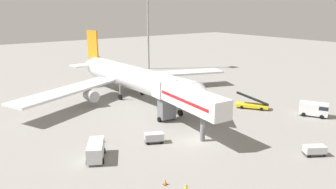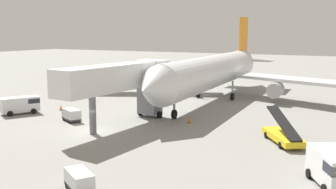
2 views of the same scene
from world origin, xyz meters
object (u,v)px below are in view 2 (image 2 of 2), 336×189
Objects in this scene: jet_bridge at (123,80)px; belt_loader_truck at (283,135)px; airplane_at_gate at (214,71)px; service_van_mid_center at (334,168)px; safety_cone_alpha at (61,107)px; service_van_mid_right at (21,104)px; safety_cone_charlie at (189,120)px; baggage_cart_outer_left at (71,115)px; baggage_cart_near_left at (79,180)px.

belt_loader_truck is at bearing 2.94° from jet_bridge.
airplane_at_gate is 9.85× the size of service_van_mid_center.
belt_loader_truck is 8.06× the size of safety_cone_alpha.
service_van_mid_right is 6.55× the size of safety_cone_alpha.
service_van_mid_center is 7.32× the size of safety_cone_charlie.
service_van_mid_center is at bearing -20.38° from jet_bridge.
baggage_cart_outer_left is (-23.37, -2.28, 0.04)m from belt_loader_truck.
service_van_mid_center is 20.54m from safety_cone_charlie.
belt_loader_truck reaches higher than safety_cone_charlie.
safety_cone_charlie is at bearing 35.20° from jet_bridge.
jet_bridge is at bearing 12.63° from baggage_cart_outer_left.
service_van_mid_right is (-37.00, 7.17, -0.12)m from service_van_mid_center.
baggage_cart_near_left is 20.98m from safety_cone_charlie.
service_van_mid_center is at bearing -37.58° from safety_cone_charlie.
airplane_at_gate reaches higher than service_van_mid_right.
jet_bridge is 23.83× the size of safety_cone_charlie.
belt_loader_truck is 29.10m from safety_cone_alpha.
baggage_cart_near_left is at bearing -149.75° from service_van_mid_center.
baggage_cart_outer_left is (-6.27, -1.41, -4.25)m from jet_bridge.
safety_cone_alpha is at bearing 161.84° from service_van_mid_center.
service_van_mid_center is at bearing -60.57° from belt_loader_truck.
safety_cone_charlie is at bearing 95.14° from baggage_cart_near_left.
jet_bridge is at bearing -177.06° from belt_loader_truck.
belt_loader_truck is 1.23× the size of service_van_mid_right.
jet_bridge reaches higher than baggage_cart_near_left.
jet_bridge is at bearing -97.90° from airplane_at_gate.
service_van_mid_center is 37.69m from service_van_mid_right.
baggage_cart_near_left is (-14.38, -8.38, -0.59)m from service_van_mid_center.
airplane_at_gate reaches higher than service_van_mid_center.
safety_cone_alpha is (-14.72, -17.22, -3.96)m from airplane_at_gate.
belt_loader_truck is 2.05× the size of baggage_cart_outer_left.
jet_bridge is (-2.80, -20.16, 0.72)m from airplane_at_gate.
safety_cone_charlie is at bearing 24.68° from baggage_cart_outer_left.
safety_cone_charlie is (17.93, 1.30, -0.03)m from safety_cone_alpha.
airplane_at_gate is 3.03× the size of jet_bridge.
baggage_cart_near_left is (5.09, -36.82, -3.58)m from airplane_at_gate.
airplane_at_gate is 37.34m from baggage_cart_near_left.
service_van_mid_right is 8.48m from baggage_cart_outer_left.
service_van_mid_center is 6.75× the size of safety_cone_alpha.
service_van_mid_right is (-31.84, -1.98, 0.47)m from belt_loader_truck.
baggage_cart_outer_left is 13.52m from safety_cone_charlie.
service_van_mid_center is 16.65m from baggage_cart_near_left.
service_van_mid_right is at bearing -176.45° from belt_loader_truck.
baggage_cart_outer_left is at bearing 132.88° from baggage_cart_near_left.
jet_bridge reaches higher than safety_cone_charlie.
belt_loader_truck reaches higher than service_van_mid_right.
jet_bridge is 24.04m from service_van_mid_center.
safety_cone_charlie is at bearing 4.15° from safety_cone_alpha.
service_van_mid_right is at bearing 177.92° from baggage_cart_outer_left.
airplane_at_gate is 10.15× the size of service_van_mid_right.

